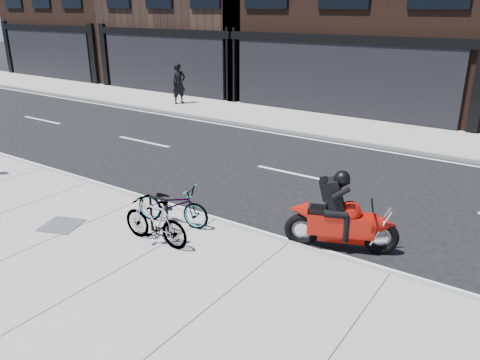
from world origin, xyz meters
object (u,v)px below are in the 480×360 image
Objects in this scene: utility_grate at (61,225)px; bicycle_front at (172,204)px; motorcycle at (347,219)px; bicycle_rear at (155,221)px; pedestrian at (179,84)px; bike_rack at (159,212)px.

bicycle_front is at bearing 36.70° from utility_grate.
motorcycle is at bearing -81.76° from bicycle_front.
bicycle_front is 2.40m from utility_grate.
bicycle_rear is at bearing -171.29° from bicycle_front.
bike_rack is at bearing -122.86° from pedestrian.
bike_rack is at bearing -174.66° from motorcycle.
bicycle_front is 3.59m from motorcycle.
bicycle_front is at bearing 99.11° from bike_rack.
bike_rack is 0.51× the size of bicycle_rear.
utility_grate is (-1.89, -1.41, -0.44)m from bicycle_front.
bicycle_front is 1.09× the size of bicycle_rear.
bicycle_front is 13.39m from pedestrian.
bicycle_rear is at bearing -56.80° from bike_rack.
bicycle_rear is at bearing -168.24° from motorcycle.
bike_rack is 2.23m from utility_grate.
motorcycle is 15.05m from pedestrian.
bicycle_rear reaches higher than utility_grate.
motorcycle is (3.07, 2.04, 0.07)m from bicycle_rear.
bike_rack is 13.81m from pedestrian.
bicycle_front is 0.89× the size of pedestrian.
bicycle_rear reaches higher than bicycle_front.
motorcycle reaches higher than bicycle_front.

